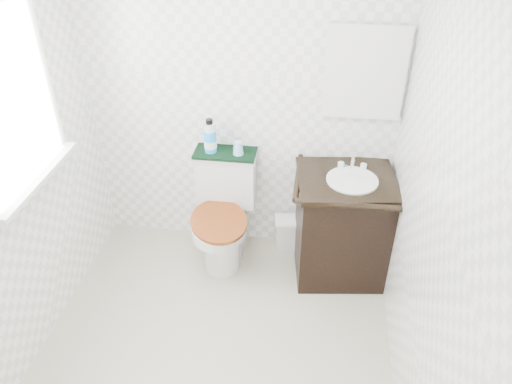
% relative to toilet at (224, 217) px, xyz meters
% --- Properties ---
extents(floor, '(2.40, 2.40, 0.00)m').
position_rel_toilet_xyz_m(floor, '(0.10, -0.97, -0.36)').
color(floor, '#B8AF94').
rests_on(floor, ground).
extents(wall_back, '(2.40, 0.00, 2.40)m').
position_rel_toilet_xyz_m(wall_back, '(0.10, 0.23, 0.84)').
color(wall_back, white).
rests_on(wall_back, ground).
extents(wall_right, '(0.00, 2.40, 2.40)m').
position_rel_toilet_xyz_m(wall_right, '(1.20, -0.97, 0.84)').
color(wall_right, white).
rests_on(wall_right, ground).
extents(window, '(0.02, 0.70, 0.90)m').
position_rel_toilet_xyz_m(window, '(-0.97, -0.72, 1.19)').
color(window, white).
rests_on(window, wall_left).
extents(mirror, '(0.50, 0.02, 0.60)m').
position_rel_toilet_xyz_m(mirror, '(0.91, 0.21, 1.09)').
color(mirror, silver).
rests_on(mirror, wall_back).
extents(toilet, '(0.51, 0.69, 0.83)m').
position_rel_toilet_xyz_m(toilet, '(0.00, 0.00, 0.00)').
color(toilet, silver).
rests_on(toilet, floor).
extents(vanity, '(0.73, 0.64, 0.92)m').
position_rel_toilet_xyz_m(vanity, '(0.87, -0.06, 0.07)').
color(vanity, black).
rests_on(vanity, floor).
extents(trash_bin, '(0.23, 0.19, 0.30)m').
position_rel_toilet_xyz_m(trash_bin, '(0.47, 0.12, -0.21)').
color(trash_bin, silver).
rests_on(trash_bin, floor).
extents(towel, '(0.44, 0.22, 0.02)m').
position_rel_toilet_xyz_m(towel, '(0.00, 0.12, 0.48)').
color(towel, black).
rests_on(towel, toilet).
extents(mouthwash_bottle, '(0.09, 0.09, 0.25)m').
position_rel_toilet_xyz_m(mouthwash_bottle, '(-0.10, 0.12, 0.60)').
color(mouthwash_bottle, '#1B8AEB').
rests_on(mouthwash_bottle, towel).
extents(cup, '(0.08, 0.08, 0.10)m').
position_rel_toilet_xyz_m(cup, '(0.10, 0.11, 0.53)').
color(cup, '#8ABBE2').
rests_on(cup, towel).
extents(soap_bar, '(0.07, 0.05, 0.02)m').
position_rel_toilet_xyz_m(soap_bar, '(0.83, 0.08, 0.47)').
color(soap_bar, '#187565').
rests_on(soap_bar, vanity).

